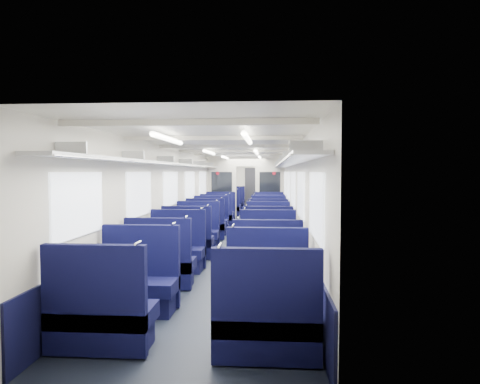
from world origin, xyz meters
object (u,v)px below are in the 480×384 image
Objects in this scene: seat_4 at (161,265)px; seat_9 at (268,242)px; seat_20 at (227,208)px; seat_7 at (268,252)px; seat_12 at (206,226)px; seat_18 at (220,214)px; seat_26 at (234,202)px; seat_1 at (267,324)px; seat_21 at (269,209)px; seat_19 at (268,214)px; seat_2 at (138,285)px; seat_8 at (188,242)px; seat_15 at (268,222)px; seat_3 at (267,291)px; seat_14 at (211,222)px; seat_17 at (268,218)px; seat_24 at (232,204)px; seat_23 at (269,206)px; bulkhead at (246,187)px; seat_16 at (216,217)px; seat_10 at (197,234)px; seat_27 at (269,202)px; seat_11 at (268,234)px; seat_6 at (177,251)px; seat_0 at (101,317)px; end_door at (252,188)px; seat_5 at (267,269)px; seat_22 at (229,206)px; seat_25 at (269,204)px.

seat_9 is (1.66, 2.26, 0.00)m from seat_4.
seat_20 is at bearing 90.00° from seat_4.
seat_7 is 3.86m from seat_12.
seat_26 is at bearing 90.00° from seat_18.
seat_21 is at bearing 90.00° from seat_1.
seat_19 and seat_26 have the same top height.
seat_2 and seat_4 have the same top height.
seat_8 is 1.00× the size of seat_15.
seat_3 is 1.00× the size of seat_21.
seat_4 is 1.00× the size of seat_14.
seat_9 is 1.00× the size of seat_17.
seat_1 and seat_19 have the same top height.
seat_3 is 11.19m from seat_21.
seat_8 is at bearing -90.00° from seat_24.
seat_20 is (0.00, 7.94, 0.00)m from seat_8.
seat_9 is 1.00× the size of seat_21.
seat_15 is 2.14m from seat_19.
seat_4 is 2.04m from seat_7.
seat_20 is at bearing 98.28° from seat_3.
seat_4 is 1.00× the size of seat_26.
seat_21 is 1.31m from seat_23.
bulkhead is 2.45× the size of seat_3.
seat_23 is (0.00, 4.49, 0.00)m from seat_17.
seat_26 is (0.00, 6.58, 0.00)m from seat_16.
seat_17 is 2.04m from seat_18.
seat_14 is (0.00, 0.92, 0.00)m from seat_12.
seat_10 and seat_21 have the same top height.
seat_7 is (0.83, -7.69, -0.88)m from bulkhead.
seat_8 is 1.00× the size of seat_21.
seat_27 is (0.83, 4.68, -0.88)m from bulkhead.
seat_17 and seat_24 have the same top height.
seat_15 is at bearing 90.00° from seat_11.
seat_17 is at bearing 90.00° from seat_15.
seat_6 is at bearing -106.46° from seat_17.
seat_1 is 1.00× the size of seat_23.
seat_0 is 1.00× the size of seat_2.
seat_4 and seat_24 have the same top height.
seat_6 is 1.00× the size of seat_7.
seat_8 is at bearing 90.00° from seat_0.
seat_5 is at bearing -86.83° from end_door.
seat_1 is 1.00× the size of seat_26.
end_door is 1.75× the size of seat_12.
end_door reaches higher than seat_1.
seat_24 is at bearing 90.00° from seat_16.
seat_7 and seat_22 have the same top height.
seat_4 is at bearing -97.67° from seat_25.
seat_15 is at bearing 55.70° from seat_10.
seat_4 is 10.07m from seat_21.
seat_19 is (1.66, 10.22, 0.00)m from seat_0.
seat_10 is at bearing 127.66° from seat_7.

